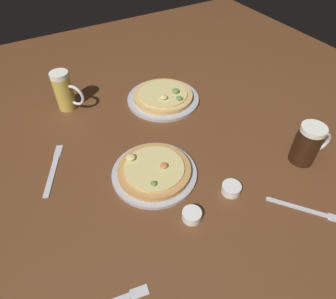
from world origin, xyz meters
The scene contains 9 objects.
ground_plane centered at (0.00, 0.00, -0.01)m, with size 2.40×2.40×0.03m, color brown.
pizza_plate_near centered at (-0.09, -0.06, 0.02)m, with size 0.28×0.28×0.05m.
pizza_plate_far centered at (0.14, 0.29, 0.02)m, with size 0.31×0.31×0.05m.
beer_mug_dark centered at (-0.22, 0.44, 0.08)m, with size 0.10×0.12×0.16m.
beer_mug_amber centered at (0.39, -0.25, 0.07)m, with size 0.14×0.08×0.15m.
ramekin_sauce centered at (-0.07, -0.26, 0.01)m, with size 0.06×0.06×0.03m, color white.
ramekin_butter centered at (0.09, -0.24, 0.01)m, with size 0.06×0.06×0.03m, color white.
knife_right centered at (-0.37, 0.13, 0.00)m, with size 0.12×0.22×0.01m.
fork_spare centered at (0.24, -0.41, 0.00)m, with size 0.15×0.18×0.01m.
Camera 1 is at (-0.36, -0.63, 0.74)m, focal length 31.60 mm.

